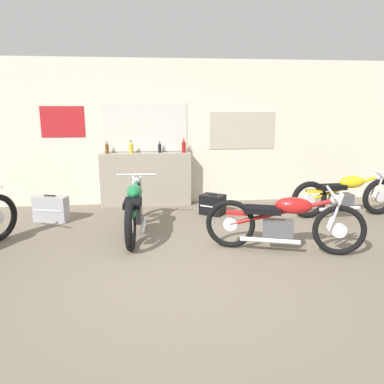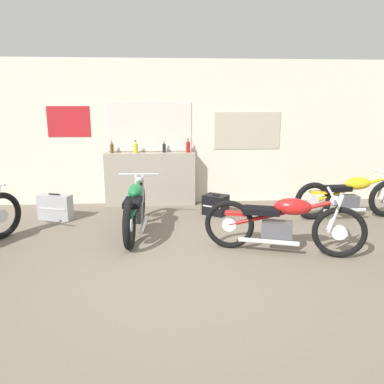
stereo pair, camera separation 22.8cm
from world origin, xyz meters
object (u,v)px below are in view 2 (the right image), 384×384
motorcycle_yellow (351,196)px  hard_case_silver (55,207)px  hard_case_black (216,205)px  motorcycle_red (283,222)px  motorcycle_green (135,208)px  bottle_right_center (188,146)px  bottle_left_center (135,147)px  bottle_leftmost (112,148)px  bottle_center (164,147)px

motorcycle_yellow → hard_case_silver: 5.12m
motorcycle_yellow → hard_case_black: size_ratio=3.91×
motorcycle_red → hard_case_black: bearing=109.1°
hard_case_silver → motorcycle_red: bearing=-26.7°
motorcycle_green → hard_case_black: bearing=34.2°
bottle_right_center → motorcycle_red: (1.10, -2.64, -0.73)m
motorcycle_yellow → hard_case_black: bearing=170.3°
bottle_left_center → motorcycle_red: bearing=-51.0°
bottle_right_center → motorcycle_green: size_ratio=0.14×
hard_case_black → motorcycle_yellow: bearing=-9.7°
motorcycle_red → hard_case_silver: motorcycle_red is taller
motorcycle_red → bottle_leftmost: bearing=134.2°
motorcycle_yellow → hard_case_black: 2.35m
bottle_leftmost → motorcycle_red: bottle_leftmost is taller
bottle_center → hard_case_silver: bearing=-153.4°
bottle_right_center → motorcycle_yellow: bottle_right_center is taller
bottle_left_center → hard_case_black: bottle_left_center is taller
bottle_left_center → bottle_center: bottle_left_center is taller
bottle_leftmost → bottle_center: bearing=1.9°
hard_case_black → motorcycle_green: bearing=-145.8°
bottle_left_center → hard_case_black: (1.47, -0.74, -0.97)m
bottle_left_center → hard_case_silver: bearing=-146.7°
hard_case_black → motorcycle_red: bearing=-70.9°
bottle_left_center → hard_case_silver: size_ratio=0.40×
bottle_right_center → hard_case_black: bottle_right_center is taller
motorcycle_yellow → hard_case_silver: bearing=177.1°
bottle_center → motorcycle_green: (-0.44, -1.74, -0.73)m
motorcycle_green → motorcycle_yellow: bearing=8.3°
bottle_center → bottle_right_center: (0.47, -0.03, 0.02)m
motorcycle_red → motorcycle_yellow: bearing=41.5°
motorcycle_green → motorcycle_red: 2.22m
bottle_center → bottle_left_center: bearing=-173.1°
hard_case_black → bottle_leftmost: bearing=158.0°
hard_case_black → hard_case_silver: size_ratio=0.84×
bottle_center → bottle_leftmost: bearing=-178.1°
bottle_leftmost → bottle_right_center: 1.47m
hard_case_black → bottle_left_center: bearing=153.1°
bottle_right_center → hard_case_black: 1.33m
motorcycle_yellow → hard_case_silver: (-5.11, 0.26, -0.18)m
bottle_right_center → motorcycle_red: 2.95m
bottle_leftmost → motorcycle_yellow: size_ratio=0.11×
bottle_right_center → bottle_leftmost: bearing=179.9°
motorcycle_red → hard_case_silver: bearing=153.3°
motorcycle_red → hard_case_black: 1.99m
bottle_right_center → hard_case_black: bearing=-59.7°
motorcycle_green → hard_case_black: motorcycle_green is taller
bottle_leftmost → motorcycle_green: bottle_leftmost is taller
bottle_right_center → hard_case_silver: (-2.35, -0.91, -0.94)m
bottle_leftmost → motorcycle_green: size_ratio=0.11×
bottle_leftmost → motorcycle_green: 1.94m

